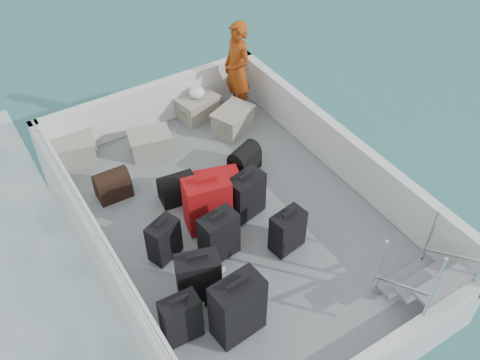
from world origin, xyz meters
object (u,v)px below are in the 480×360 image
object	(u,v)px
suitcase_4	(219,236)
crate_1	(150,145)
suitcase_5	(207,204)
suitcase_8	(212,189)
suitcase_0	(181,320)
crate_0	(74,152)
suitcase_6	(287,232)
passenger	(237,69)
suitcase_3	(238,309)
crate_3	(233,121)
crate_2	(198,108)
suitcase_1	(199,280)
suitcase_7	(246,196)
suitcase_2	(164,240)

from	to	relation	value
suitcase_4	crate_1	distance (m)	2.18
suitcase_5	suitcase_8	world-z (taller)	suitcase_5
suitcase_0	crate_0	size ratio (longest dim) A/B	1.05
suitcase_6	suitcase_4	bearing A→B (deg)	146.63
suitcase_4	passenger	distance (m)	3.02
suitcase_3	crate_3	size ratio (longest dim) A/B	1.39
suitcase_6	suitcase_8	xyz separation A→B (m)	(-0.33, 1.23, -0.13)
crate_2	passenger	bearing A→B (deg)	-16.34
suitcase_1	passenger	bearing A→B (deg)	69.38
crate_3	crate_1	bearing A→B (deg)	172.58
suitcase_5	suitcase_6	bearing A→B (deg)	-41.42
suitcase_1	suitcase_3	world-z (taller)	suitcase_3
suitcase_4	passenger	size ratio (longest dim) A/B	0.43
suitcase_7	crate_3	xyz separation A→B (m)	(0.80, 1.60, -0.15)
suitcase_3	suitcase_7	world-z (taller)	suitcase_3
suitcase_5	crate_2	distance (m)	2.35
suitcase_3	suitcase_8	xyz separation A→B (m)	(0.78, 1.89, -0.25)
suitcase_0	suitcase_6	size ratio (longest dim) A/B	1.09
crate_3	passenger	distance (m)	0.79
suitcase_0	suitcase_3	distance (m)	0.59
suitcase_2	suitcase_8	distance (m)	1.13
suitcase_0	crate_1	xyz separation A→B (m)	(1.01, 2.91, -0.14)
suitcase_4	crate_0	bearing A→B (deg)	101.57
suitcase_6	crate_2	size ratio (longest dim) A/B	1.00
suitcase_7	crate_0	xyz separation A→B (m)	(-1.52, 2.20, -0.15)
suitcase_8	crate_3	world-z (taller)	crate_3
suitcase_1	suitcase_3	xyz separation A→B (m)	(0.14, -0.57, 0.05)
suitcase_4	suitcase_7	world-z (taller)	suitcase_4
suitcase_1	suitcase_7	xyz separation A→B (m)	(1.14, 0.83, -0.02)
suitcase_5	suitcase_7	xyz separation A→B (m)	(0.51, -0.09, -0.05)
suitcase_8	crate_2	size ratio (longest dim) A/B	1.37
suitcase_5	suitcase_8	size ratio (longest dim) A/B	0.97
suitcase_5	suitcase_0	bearing A→B (deg)	-117.96
crate_3	passenger	world-z (taller)	passenger
suitcase_8	suitcase_3	bearing A→B (deg)	174.96
suitcase_1	crate_0	world-z (taller)	suitcase_1
suitcase_7	crate_0	distance (m)	2.67
suitcase_7	suitcase_2	bearing A→B (deg)	171.08
suitcase_7	crate_1	world-z (taller)	suitcase_7
suitcase_4	crate_0	distance (m)	2.74
suitcase_7	crate_1	bearing A→B (deg)	94.03
suitcase_2	crate_0	distance (m)	2.29
crate_1	suitcase_0	bearing A→B (deg)	-109.20
suitcase_6	crate_1	bearing A→B (deg)	95.07
suitcase_6	suitcase_7	bearing A→B (deg)	89.98
suitcase_2	suitcase_7	world-z (taller)	suitcase_7
suitcase_5	crate_2	world-z (taller)	suitcase_5
crate_3	crate_2	bearing A→B (deg)	115.60
suitcase_6	suitcase_8	bearing A→B (deg)	96.04
suitcase_8	crate_1	size ratio (longest dim) A/B	1.40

